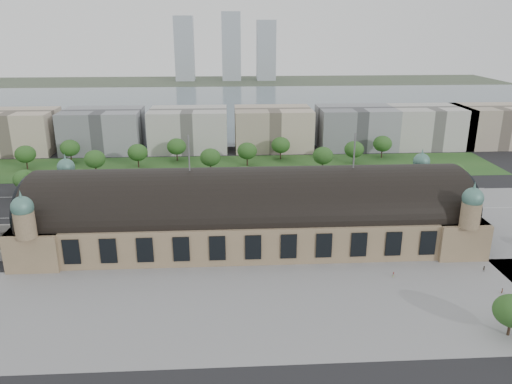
{
  "coord_description": "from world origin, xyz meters",
  "views": [
    {
      "loc": [
        -7.32,
        -159.76,
        72.22
      ],
      "look_at": [
        2.68,
        10.48,
        14.0
      ],
      "focal_mm": 35.0,
      "sensor_mm": 36.0,
      "label": 1
    }
  ],
  "objects": [
    {
      "name": "tree_belt_9",
      "position": [
        41.0,
        83.0,
        8.05
      ],
      "size": [
        10.4,
        10.4,
        12.48
      ],
      "color": "#2D2116",
      "rests_on": "ground"
    },
    {
      "name": "parked_car_0",
      "position": [
        -80.0,
        25.0,
        0.72
      ],
      "size": [
        4.66,
        2.95,
        1.45
      ],
      "primitive_type": "imported",
      "rotation": [
        0.0,
        0.0,
        -1.22
      ],
      "color": "black",
      "rests_on": "ground"
    },
    {
      "name": "bus_west",
      "position": [
        -0.15,
        31.0,
        1.52
      ],
      "size": [
        11.04,
        3.34,
        3.03
      ],
      "primitive_type": "imported",
      "rotation": [
        0.0,
        0.0,
        1.64
      ],
      "color": "red",
      "rests_on": "ground"
    },
    {
      "name": "road_slab",
      "position": [
        -20.0,
        38.0,
        0.0
      ],
      "size": [
        260.0,
        26.0,
        0.1
      ],
      "primitive_type": "cube",
      "color": "black",
      "rests_on": "ground"
    },
    {
      "name": "tree_row_5",
      "position": [
        0.0,
        53.0,
        7.43
      ],
      "size": [
        9.6,
        9.6,
        11.52
      ],
      "color": "#2D2116",
      "rests_on": "ground"
    },
    {
      "name": "office_3",
      "position": [
        -30.0,
        133.0,
        12.0
      ],
      "size": [
        45.0,
        32.0,
        24.0
      ],
      "primitive_type": "cube",
      "color": "#BAB6B0",
      "rests_on": "ground"
    },
    {
      "name": "tree_belt_1",
      "position": [
        -111.0,
        95.0,
        8.05
      ],
      "size": [
        10.4,
        10.4,
        12.48
      ],
      "color": "#2D2116",
      "rests_on": "ground"
    },
    {
      "name": "far_tower_right",
      "position": [
        45.0,
        508.0,
        37.5
      ],
      "size": [
        24.0,
        24.0,
        75.0
      ],
      "primitive_type": "cube",
      "color": "#9EA8B2",
      "rests_on": "ground"
    },
    {
      "name": "office_6",
      "position": [
        115.0,
        133.0,
        12.0
      ],
      "size": [
        45.0,
        32.0,
        24.0
      ],
      "primitive_type": "cube",
      "color": "#BAB6B0",
      "rests_on": "ground"
    },
    {
      "name": "office_5",
      "position": [
        70.0,
        133.0,
        12.0
      ],
      "size": [
        45.0,
        32.0,
        24.0
      ],
      "primitive_type": "cube",
      "color": "gray",
      "rests_on": "ground"
    },
    {
      "name": "tree_belt_2",
      "position": [
        -92.0,
        107.0,
        8.05
      ],
      "size": [
        10.4,
        10.4,
        12.48
      ],
      "color": "#2D2116",
      "rests_on": "ground"
    },
    {
      "name": "petrol_station",
      "position": [
        -53.91,
        65.28,
        2.95
      ],
      "size": [
        14.0,
        13.0,
        5.05
      ],
      "color": "#DA640C",
      "rests_on": "ground"
    },
    {
      "name": "tree_belt_10",
      "position": [
        60.0,
        95.0,
        8.05
      ],
      "size": [
        10.4,
        10.4,
        12.48
      ],
      "color": "#2D2116",
      "rests_on": "ground"
    },
    {
      "name": "plaza_south",
      "position": [
        10.0,
        -44.0,
        0.0
      ],
      "size": [
        190.0,
        48.0,
        0.12
      ],
      "primitive_type": "cube",
      "color": "gray",
      "rests_on": "ground"
    },
    {
      "name": "grass_belt",
      "position": [
        -15.0,
        93.0,
        0.0
      ],
      "size": [
        300.0,
        45.0,
        0.1
      ],
      "primitive_type": "cube",
      "color": "#255020",
      "rests_on": "ground"
    },
    {
      "name": "pedestrian_0",
      "position": [
        41.39,
        -29.75,
        0.8
      ],
      "size": [
        0.89,
        0.68,
        1.6
      ],
      "primitive_type": "imported",
      "rotation": [
        0.0,
        0.0,
        0.34
      ],
      "color": "gray",
      "rests_on": "ground"
    },
    {
      "name": "parked_car_3",
      "position": [
        -47.58,
        21.73,
        0.69
      ],
      "size": [
        4.16,
        3.83,
        1.38
      ],
      "primitive_type": "imported",
      "rotation": [
        0.0,
        0.0,
        -0.88
      ],
      "color": "slate",
      "rests_on": "ground"
    },
    {
      "name": "parked_car_5",
      "position": [
        -37.02,
        21.0,
        0.77
      ],
      "size": [
        5.95,
        5.35,
        1.54
      ],
      "primitive_type": "imported",
      "rotation": [
        0.0,
        0.0,
        -0.93
      ],
      "color": "gray",
      "rests_on": "ground"
    },
    {
      "name": "station",
      "position": [
        0.0,
        0.0,
        10.28
      ],
      "size": [
        150.0,
        48.4,
        44.3
      ],
      "color": "#957B5C",
      "rests_on": "ground"
    },
    {
      "name": "parked_car_2",
      "position": [
        -60.93,
        21.3,
        0.67
      ],
      "size": [
        4.79,
        4.41,
        1.35
      ],
      "primitive_type": "imported",
      "rotation": [
        0.0,
        0.0,
        -0.88
      ],
      "color": "#171742",
      "rests_on": "ground"
    },
    {
      "name": "tree_row_1",
      "position": [
        -96.0,
        53.0,
        7.43
      ],
      "size": [
        9.6,
        9.6,
        11.52
      ],
      "color": "#2D2116",
      "rests_on": "ground"
    },
    {
      "name": "parked_car_6",
      "position": [
        -18.0,
        25.0,
        0.66
      ],
      "size": [
        4.88,
        3.92,
        1.33
      ],
      "primitive_type": "imported",
      "rotation": [
        0.0,
        0.0,
        -1.04
      ],
      "color": "black",
      "rests_on": "ground"
    },
    {
      "name": "tree_row_2",
      "position": [
        -72.0,
        53.0,
        7.43
      ],
      "size": [
        9.6,
        9.6,
        11.52
      ],
      "color": "#2D2116",
      "rests_on": "ground"
    },
    {
      "name": "ground",
      "position": [
        0.0,
        0.0,
        0.0
      ],
      "size": [
        900.0,
        900.0,
        0.0
      ],
      "primitive_type": "plane",
      "color": "black",
      "rests_on": "ground"
    },
    {
      "name": "traffic_car_1",
      "position": [
        -67.03,
        45.04,
        0.77
      ],
      "size": [
        4.79,
        1.99,
        1.54
      ],
      "primitive_type": "imported",
      "rotation": [
        0.0,
        0.0,
        1.49
      ],
      "color": "#93959B",
      "rests_on": "ground"
    },
    {
      "name": "tree_belt_6",
      "position": [
        -16.0,
        83.0,
        8.05
      ],
      "size": [
        10.4,
        10.4,
        12.48
      ],
      "color": "#2D2116",
      "rests_on": "ground"
    },
    {
      "name": "far_tower_mid",
      "position": [
        0.0,
        508.0,
        42.5
      ],
      "size": [
        24.0,
        24.0,
        85.0
      ],
      "primitive_type": "cube",
      "color": "#9EA8B2",
      "rests_on": "ground"
    },
    {
      "name": "traffic_car_2",
      "position": [
        -69.26,
        32.01,
        0.7
      ],
      "size": [
        5.22,
        2.82,
        1.39
      ],
      "primitive_type": "imported",
      "rotation": [
        0.0,
        0.0,
        -1.68
      ],
      "color": "black",
      "rests_on": "ground"
    },
    {
      "name": "tree_row_6",
      "position": [
        24.0,
        53.0,
        7.43
      ],
      "size": [
        9.6,
        9.6,
        11.52
      ],
      "color": "#2D2116",
      "rests_on": "ground"
    },
    {
      "name": "office_7",
      "position": [
        155.0,
        133.0,
        12.0
      ],
      "size": [
        45.0,
        32.0,
        24.0
      ],
      "primitive_type": "cube",
      "color": "#C3B099",
      "rests_on": "ground"
    },
    {
      "name": "lake",
      "position": [
        0.0,
        298.0,
        0.0
      ],
      "size": [
        700.0,
        320.0,
        0.08
      ],
      "primitive_type": "cube",
      "color": "slate",
      "rests_on": "ground"
    },
    {
      "name": "tree_plaza_s",
      "position": [
        60.0,
        -60.0,
        6.8
      ],
      "size": [
        9.0,
        9.0,
        10.64
      ],
      "color": "#2D2116",
      "rests_on": "ground"
    },
    {
      "name": "tree_belt_5",
      "position": [
        -35.0,
        107.0,
        8.05
      ],
      "size": [
        10.4,
        10.4,
        12.48
      ],
      "color": "#2D2116",
      "rests_on": "ground"
    },
    {
      "name": "tree_row_8",
      "position": [
        72.0,
        53.0,
        7.43
      ],
      "size": [
        9.6,
        9.6,
        11.52
      ],
      "color": "#2D2116",
      "rests_on": "ground"
    },
    {
      "name": "traffic_car_3",
      "position": [
        -27.9,
        37.32,
        0.68
      ],
      "size": [
        4.79,
        2.17,
        1.36
      ],
      "primitive_type": "imported",
      "rotation": [
        0.0,
        0.0,
        1.63
      ],
      "color": "maroon",
      "rests_on": "ground"
    },
    {
      "name": "office_4",
      "position": [
        20.0,
        133.0,
        12.0
      ],
      "size": [
        45.0,
        32.0,
        24.0
      ],
      "primitive_type": "cube",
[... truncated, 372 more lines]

